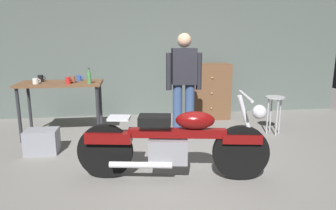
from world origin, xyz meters
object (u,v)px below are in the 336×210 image
mug_black_matte (41,78)px  mug_brown_stoneware (73,79)px  mug_white_ceramic (36,81)px  bottle (89,77)px  shop_stool (275,105)px  mug_blue_enamel (79,78)px  wooden_dresser (209,91)px  motorcycle (174,142)px  mug_red_diner (68,80)px  person_standing (184,81)px  storage_bin (42,141)px

mug_black_matte → mug_brown_stoneware: (0.54, -0.18, -0.00)m
mug_white_ceramic → bottle: size_ratio=0.50×
shop_stool → mug_blue_enamel: (-3.23, 0.48, 0.45)m
mug_white_ceramic → wooden_dresser: bearing=17.5°
motorcycle → mug_white_ceramic: bearing=148.4°
mug_brown_stoneware → mug_red_diner: size_ratio=1.06×
shop_stool → wooden_dresser: (-0.83, 1.15, 0.05)m
person_standing → wooden_dresser: person_standing is taller
mug_black_matte → mug_brown_stoneware: bearing=-18.7°
motorcycle → storage_bin: size_ratio=4.94×
mug_black_matte → mug_blue_enamel: bearing=4.6°
person_standing → bottle: size_ratio=6.93×
mug_white_ceramic → mug_red_diner: (0.50, -0.07, 0.01)m
person_standing → mug_brown_stoneware: person_standing is taller
wooden_dresser → mug_red_diner: bearing=-158.0°
storage_bin → bottle: size_ratio=1.83×
motorcycle → mug_black_matte: (-1.90, 1.88, 0.51)m
person_standing → bottle: bearing=-3.7°
mug_brown_stoneware → motorcycle: bearing=-51.2°
shop_stool → mug_black_matte: 3.87m
person_standing → storage_bin: bearing=12.3°
wooden_dresser → storage_bin: (-2.82, -1.57, -0.38)m
person_standing → mug_red_diner: person_standing is taller
wooden_dresser → mug_blue_enamel: 2.53m
mug_black_matte → mug_red_diner: (0.48, -0.29, -0.00)m
wooden_dresser → bottle: size_ratio=4.56×
storage_bin → mug_blue_enamel: 1.25m
mug_black_matte → mug_brown_stoneware: size_ratio=1.08×
motorcycle → storage_bin: (-1.73, 1.03, -0.28)m
mug_blue_enamel → wooden_dresser: bearing=15.8°
mug_brown_stoneware → storage_bin: bearing=-118.8°
shop_stool → mug_red_diner: bearing=177.6°
mug_red_diner → mug_black_matte: bearing=148.9°
motorcycle → mug_blue_enamel: motorcycle is taller
bottle → mug_brown_stoneware: bearing=156.1°
mug_brown_stoneware → mug_white_ceramic: mug_brown_stoneware is taller
mug_black_matte → storage_bin: bearing=-78.5°
shop_stool → mug_white_ceramic: mug_white_ceramic is taller
mug_blue_enamel → mug_brown_stoneware: size_ratio=1.01×
mug_blue_enamel → mug_red_diner: mug_red_diner is taller
mug_black_matte → person_standing: bearing=-10.3°
mug_blue_enamel → bottle: size_ratio=0.48×
mug_white_ceramic → mug_red_diner: size_ratio=1.13×
wooden_dresser → person_standing: bearing=-122.3°
mug_brown_stoneware → bottle: bearing=-23.9°
motorcycle → wooden_dresser: size_ratio=1.98×
motorcycle → shop_stool: (1.92, 1.45, 0.05)m
mug_white_ceramic → shop_stool: bearing=-3.1°
mug_brown_stoneware → mug_red_diner: bearing=-116.3°
mug_black_matte → bottle: bottle is taller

